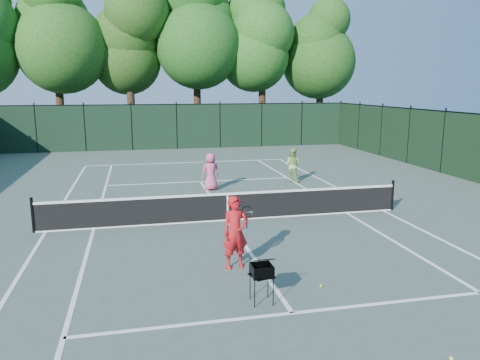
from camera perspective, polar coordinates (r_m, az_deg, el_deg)
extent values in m
plane|color=#45544B|center=(15.04, -1.53, -4.95)|extent=(90.00, 90.00, 0.00)
cube|color=white|center=(15.04, -22.62, -5.84)|extent=(0.10, 23.77, 0.01)
cube|color=white|center=(16.93, 17.05, -3.59)|extent=(0.10, 23.77, 0.01)
cube|color=white|center=(14.85, -17.39, -5.69)|extent=(0.10, 23.77, 0.01)
cube|color=white|center=(16.30, 12.85, -3.93)|extent=(0.10, 23.77, 0.01)
cube|color=white|center=(26.54, -6.47, 2.13)|extent=(10.97, 0.10, 0.01)
cube|color=white|center=(9.26, 6.41, -15.81)|extent=(8.23, 0.10, 0.01)
cube|color=white|center=(21.18, -4.86, -0.18)|extent=(8.23, 0.10, 0.01)
cube|color=white|center=(15.04, -1.53, -4.94)|extent=(0.10, 12.80, 0.01)
cube|color=black|center=(14.92, -1.54, -3.27)|extent=(11.60, 0.03, 0.85)
cube|color=white|center=(14.82, -1.54, -1.70)|extent=(11.60, 0.05, 0.07)
cube|color=white|center=(15.04, -1.53, -4.88)|extent=(11.60, 0.05, 0.04)
cube|color=white|center=(14.92, -1.54, -3.27)|extent=(0.05, 0.04, 0.91)
cylinder|color=black|center=(14.96, -23.96, -3.94)|extent=(0.09, 0.09, 1.06)
cylinder|color=black|center=(16.96, 18.08, -1.79)|extent=(0.09, 0.09, 1.06)
cube|color=black|center=(32.40, -7.71, 6.43)|extent=(24.00, 0.05, 3.00)
cylinder|color=black|center=(36.60, -21.01, 7.75)|extent=(0.56, 0.56, 4.80)
ellipsoid|color=#1A4814|center=(36.83, -21.74, 17.58)|extent=(6.80, 6.80, 10.54)
cylinder|color=black|center=(36.03, -13.08, 7.76)|extent=(0.56, 0.56, 4.30)
ellipsoid|color=#1D4112|center=(36.15, -13.49, 16.65)|extent=(6.00, 6.00, 9.30)
cylinder|color=black|center=(36.82, -5.21, 8.62)|extent=(0.56, 0.56, 5.00)
ellipsoid|color=#164714|center=(37.09, -5.40, 18.74)|extent=(7.00, 7.00, 10.85)
cylinder|color=black|center=(37.13, 2.69, 8.37)|extent=(0.56, 0.56, 4.60)
ellipsoid|color=#1B4F16|center=(37.29, 2.78, 17.41)|extent=(6.20, 6.20, 9.61)
cylinder|color=black|center=(39.21, 9.64, 8.24)|extent=(0.56, 0.56, 4.40)
ellipsoid|color=#184413|center=(39.32, 9.92, 16.31)|extent=(5.80, 5.80, 8.99)
imported|color=red|center=(10.99, -0.57, -6.40)|extent=(0.70, 0.52, 1.74)
cylinder|color=black|center=(11.45, 0.84, -5.25)|extent=(0.03, 0.03, 0.30)
torus|color=black|center=(11.37, 0.85, -3.95)|extent=(0.30, 0.10, 0.30)
imported|color=#D74B74|center=(19.27, -3.59, 1.02)|extent=(0.83, 0.62, 1.55)
imported|color=#97BB5D|center=(21.04, 6.41, 1.83)|extent=(0.94, 0.91, 1.53)
cylinder|color=black|center=(9.30, 1.80, -13.73)|extent=(0.02, 0.02, 0.56)
cylinder|color=black|center=(9.39, 4.08, -13.49)|extent=(0.02, 0.02, 0.56)
cylinder|color=black|center=(9.63, 1.24, -12.81)|extent=(0.02, 0.02, 0.56)
cylinder|color=black|center=(9.72, 3.43, -12.60)|extent=(0.02, 0.02, 0.56)
cube|color=black|center=(9.35, 2.66, -10.95)|extent=(0.51, 0.51, 0.23)
sphere|color=yellow|center=(9.38, 2.66, -11.32)|extent=(0.06, 0.06, 0.06)
sphere|color=yellow|center=(9.38, 2.66, -11.32)|extent=(0.06, 0.06, 0.06)
sphere|color=yellow|center=(9.38, 2.66, -11.32)|extent=(0.06, 0.06, 0.06)
sphere|color=yellow|center=(9.38, 2.66, -11.32)|extent=(0.06, 0.06, 0.06)
sphere|color=yellow|center=(9.38, 2.66, -11.32)|extent=(0.06, 0.06, 0.06)
sphere|color=yellow|center=(9.38, 2.66, -11.32)|extent=(0.06, 0.06, 0.06)
sphere|color=yellow|center=(9.38, 2.66, -11.32)|extent=(0.06, 0.06, 0.06)
sphere|color=yellow|center=(9.38, 2.66, -11.32)|extent=(0.06, 0.06, 0.06)
sphere|color=yellow|center=(9.38, 2.66, -11.32)|extent=(0.06, 0.06, 0.06)
sphere|color=yellow|center=(9.38, 2.66, -11.32)|extent=(0.06, 0.06, 0.06)
sphere|color=yellow|center=(9.38, 2.66, -11.32)|extent=(0.06, 0.06, 0.06)
sphere|color=yellow|center=(9.38, 2.66, -11.32)|extent=(0.06, 0.06, 0.06)
sphere|color=yellow|center=(9.38, 2.66, -11.32)|extent=(0.06, 0.06, 0.06)
sphere|color=#D2F031|center=(8.51, 24.36, -19.21)|extent=(0.07, 0.07, 0.07)
sphere|color=#BED02A|center=(10.39, 9.87, -12.59)|extent=(0.07, 0.07, 0.07)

